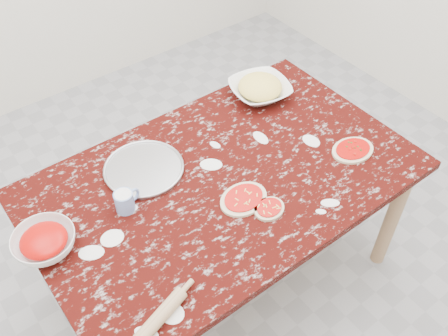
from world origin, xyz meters
TOP-DOWN VIEW (x-y plane):
  - ground at (0.00, 0.00)m, footprint 4.00×4.00m
  - worktable at (0.00, 0.00)m, footprint 1.60×1.00m
  - pizza_tray at (-0.25, 0.23)m, footprint 0.38×0.38m
  - sauce_bowl at (-0.74, 0.10)m, footprint 0.25×0.25m
  - cheese_bowl at (0.47, 0.33)m, footprint 0.34×0.34m
  - flour_mug at (-0.41, 0.09)m, footprint 0.11×0.08m
  - pizza_left at (-0.02, -0.15)m, footprint 0.22×0.18m
  - pizza_mid at (0.03, -0.25)m, footprint 0.15×0.13m
  - pizza_right at (0.54, -0.22)m, footprint 0.21×0.17m
  - rolling_pin at (-0.57, -0.40)m, footprint 0.24×0.11m

SIDE VIEW (x-z plane):
  - ground at x=0.00m, z-range 0.00..0.00m
  - worktable at x=0.00m, z-range 0.29..1.04m
  - pizza_tray at x=-0.25m, z-range 0.75..0.76m
  - pizza_left at x=-0.02m, z-range 0.75..0.77m
  - pizza_right at x=0.54m, z-range 0.75..0.77m
  - pizza_mid at x=0.03m, z-range 0.75..0.77m
  - rolling_pin at x=-0.57m, z-range 0.75..0.80m
  - cheese_bowl at x=0.47m, z-range 0.75..0.82m
  - sauce_bowl at x=-0.74m, z-range 0.75..0.82m
  - flour_mug at x=-0.41m, z-range 0.75..0.84m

